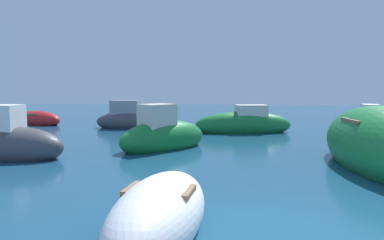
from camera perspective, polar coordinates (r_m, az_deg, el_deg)
moored_boat_0 at (r=12.24m, az=-27.79°, el=-3.33°), size 3.54×1.49×1.94m
moored_boat_1 at (r=17.20m, az=8.42°, el=-0.62°), size 4.86×2.23×1.63m
moored_boat_2 at (r=10.80m, az=28.73°, el=-3.75°), size 2.61×5.96×2.18m
moored_boat_3 at (r=12.56m, az=-4.72°, el=-2.62°), size 3.47×3.63×1.89m
moored_boat_4 at (r=19.19m, az=-9.99°, el=-0.01°), size 3.85×1.38×1.75m
moored_boat_5 at (r=22.47m, az=-23.78°, el=0.05°), size 3.47×2.11×1.05m
moored_boat_7 at (r=5.39m, az=-5.26°, el=-15.04°), size 1.57×3.19×1.11m
moored_boat_8 at (r=22.33m, az=27.00°, el=0.09°), size 1.78×3.78×1.46m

